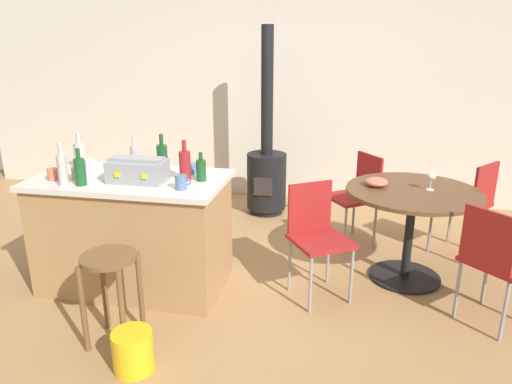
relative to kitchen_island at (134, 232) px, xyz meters
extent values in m
plane|color=#A37A4C|center=(0.81, 0.11, -0.45)|extent=(8.80, 8.80, 0.00)
cube|color=beige|center=(0.81, 2.53, 0.90)|extent=(8.00, 0.10, 2.70)
cube|color=#A37A4C|center=(0.00, 0.00, -0.02)|extent=(1.39, 0.73, 0.85)
cube|color=beige|center=(0.00, 0.00, 0.42)|extent=(1.45, 0.79, 0.04)
cylinder|color=brown|center=(0.32, -0.61, -0.16)|extent=(0.04, 0.04, 0.58)
cylinder|color=brown|center=(0.06, -0.61, -0.16)|extent=(0.04, 0.04, 0.58)
cylinder|color=brown|center=(0.06, -0.87, -0.16)|extent=(0.04, 0.04, 0.58)
cylinder|color=brown|center=(0.32, -0.87, -0.16)|extent=(0.04, 0.04, 0.58)
cylinder|color=brown|center=(0.19, -0.74, 0.15)|extent=(0.35, 0.35, 0.03)
cylinder|color=black|center=(2.12, 0.53, -0.44)|extent=(0.57, 0.57, 0.02)
cylinder|color=black|center=(2.12, 0.53, -0.08)|extent=(0.07, 0.07, 0.74)
cylinder|color=brown|center=(2.12, 0.53, 0.30)|extent=(1.04, 1.04, 0.03)
cube|color=maroon|center=(2.62, 1.12, 0.03)|extent=(0.56, 0.56, 0.03)
cube|color=maroon|center=(2.77, 1.00, 0.23)|extent=(0.25, 0.29, 0.40)
cylinder|color=gray|center=(2.64, 0.89, -0.22)|extent=(0.02, 0.02, 0.47)
cylinder|color=gray|center=(2.86, 1.15, -0.22)|extent=(0.02, 0.02, 0.47)
cylinder|color=gray|center=(2.60, 1.36, -0.22)|extent=(0.02, 0.02, 0.47)
cylinder|color=gray|center=(2.38, 1.10, -0.22)|extent=(0.02, 0.02, 0.47)
cube|color=maroon|center=(1.65, 1.17, 0.01)|extent=(0.56, 0.56, 0.03)
cube|color=maroon|center=(1.81, 1.28, 0.21)|extent=(0.23, 0.31, 0.40)
cylinder|color=gray|center=(1.89, 1.13, -0.23)|extent=(0.02, 0.02, 0.44)
cylinder|color=gray|center=(1.69, 1.41, -0.23)|extent=(0.02, 0.02, 0.44)
cylinder|color=gray|center=(1.42, 1.21, -0.23)|extent=(0.02, 0.02, 0.44)
cylinder|color=gray|center=(1.62, 0.93, -0.23)|extent=(0.02, 0.02, 0.44)
cube|color=maroon|center=(1.44, 0.08, 0.01)|extent=(0.55, 0.55, 0.03)
cube|color=maroon|center=(1.34, 0.24, 0.21)|extent=(0.31, 0.22, 0.40)
cylinder|color=gray|center=(1.49, 0.32, -0.23)|extent=(0.02, 0.02, 0.45)
cylinder|color=gray|center=(1.21, 0.13, -0.23)|extent=(0.02, 0.02, 0.45)
cylinder|color=gray|center=(1.40, -0.15, -0.23)|extent=(0.02, 0.02, 0.45)
cylinder|color=gray|center=(1.68, 0.03, -0.23)|extent=(0.02, 0.02, 0.45)
cube|color=maroon|center=(2.65, -0.01, 0.01)|extent=(0.57, 0.57, 0.03)
cube|color=maroon|center=(2.51, -0.14, 0.21)|extent=(0.27, 0.27, 0.40)
cylinder|color=gray|center=(2.41, -0.01, -0.23)|extent=(0.02, 0.02, 0.44)
cylinder|color=gray|center=(2.65, -0.25, -0.23)|extent=(0.02, 0.02, 0.44)
cylinder|color=gray|center=(2.65, 0.23, -0.23)|extent=(0.02, 0.02, 0.44)
cylinder|color=black|center=(0.72, 1.85, -0.42)|extent=(0.37, 0.37, 0.06)
cylinder|color=black|center=(0.72, 1.85, -0.08)|extent=(0.44, 0.44, 0.62)
cube|color=#2D2826|center=(0.72, 1.63, -0.08)|extent=(0.20, 0.02, 0.20)
cylinder|color=black|center=(0.72, 1.85, 0.91)|extent=(0.13, 0.13, 1.35)
cube|color=gray|center=(0.11, -0.08, 0.52)|extent=(0.41, 0.23, 0.15)
cube|color=gray|center=(0.11, -0.08, 0.61)|extent=(0.39, 0.14, 0.02)
cube|color=yellow|center=(0.01, -0.20, 0.52)|extent=(0.04, 0.01, 0.04)
cube|color=yellow|center=(0.21, -0.20, 0.52)|extent=(0.04, 0.01, 0.04)
cylinder|color=#194C23|center=(0.19, 0.18, 0.55)|extent=(0.08, 0.08, 0.22)
cylinder|color=#194C23|center=(0.19, 0.18, 0.71)|extent=(0.03, 0.03, 0.09)
cylinder|color=maroon|center=(0.43, 0.02, 0.55)|extent=(0.08, 0.08, 0.21)
cylinder|color=maroon|center=(0.43, 0.02, 0.70)|extent=(0.03, 0.03, 0.08)
cylinder|color=#B7B2AD|center=(-0.02, 0.15, 0.55)|extent=(0.07, 0.07, 0.22)
cylinder|color=#B7B2AD|center=(-0.02, 0.15, 0.70)|extent=(0.02, 0.02, 0.08)
cylinder|color=#194C23|center=(0.56, 0.03, 0.52)|extent=(0.07, 0.07, 0.15)
cylinder|color=#194C23|center=(0.56, 0.03, 0.63)|extent=(0.03, 0.03, 0.06)
cylinder|color=#194C23|center=(-0.25, -0.25, 0.54)|extent=(0.08, 0.08, 0.19)
cylinder|color=#194C23|center=(-0.25, -0.25, 0.67)|extent=(0.03, 0.03, 0.07)
cylinder|color=#B7B2AD|center=(-0.37, -0.27, 0.56)|extent=(0.07, 0.07, 0.22)
cylinder|color=#B7B2AD|center=(-0.37, -0.27, 0.71)|extent=(0.03, 0.03, 0.09)
cylinder|color=#B7B2AD|center=(-0.50, 0.17, 0.55)|extent=(0.08, 0.08, 0.21)
cylinder|color=#B7B2AD|center=(-0.50, 0.17, 0.69)|extent=(0.03, 0.03, 0.08)
cylinder|color=#DB6651|center=(-0.52, -0.17, 0.49)|extent=(0.08, 0.08, 0.09)
torus|color=#DB6651|center=(-0.47, -0.17, 0.49)|extent=(0.05, 0.01, 0.05)
cylinder|color=#4C7099|center=(0.42, 0.19, 0.49)|extent=(0.08, 0.08, 0.08)
torus|color=#4C7099|center=(0.48, 0.19, 0.49)|extent=(0.05, 0.01, 0.05)
cylinder|color=white|center=(-0.36, 0.06, 0.50)|extent=(0.07, 0.07, 0.11)
torus|color=white|center=(-0.31, 0.06, 0.50)|extent=(0.05, 0.01, 0.05)
cylinder|color=#4C7099|center=(0.48, -0.21, 0.50)|extent=(0.08, 0.08, 0.10)
torus|color=#4C7099|center=(0.53, -0.21, 0.50)|extent=(0.05, 0.01, 0.05)
cylinder|color=tan|center=(-0.37, -0.10, 0.49)|extent=(0.09, 0.09, 0.09)
torus|color=tan|center=(-0.31, -0.10, 0.49)|extent=(0.05, 0.01, 0.05)
cylinder|color=silver|center=(2.24, 0.55, 0.32)|extent=(0.06, 0.06, 0.00)
cylinder|color=silver|center=(2.24, 0.55, 0.36)|extent=(0.01, 0.01, 0.08)
ellipsoid|color=silver|center=(2.24, 0.55, 0.43)|extent=(0.07, 0.07, 0.06)
ellipsoid|color=#DB6651|center=(1.84, 0.57, 0.35)|extent=(0.18, 0.18, 0.07)
cylinder|color=yellow|center=(0.42, -0.98, -0.32)|extent=(0.24, 0.24, 0.25)
camera|label=1|loc=(1.60, -3.15, 1.43)|focal=33.06mm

